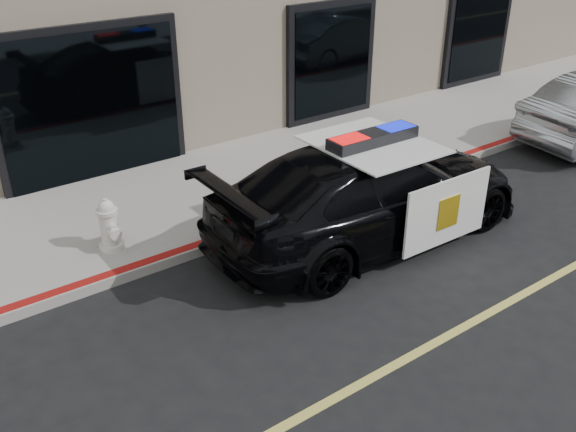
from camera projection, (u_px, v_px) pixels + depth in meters
ground at (411, 356)px, 7.55m from camera, size 120.00×120.00×0.00m
sidewalk_n at (194, 195)px, 11.26m from camera, size 60.00×3.50×0.15m
police_car at (370, 191)px, 9.76m from camera, size 2.56×5.40×1.74m
fire_hydrant at (109, 226)px, 9.32m from camera, size 0.36×0.50×0.80m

